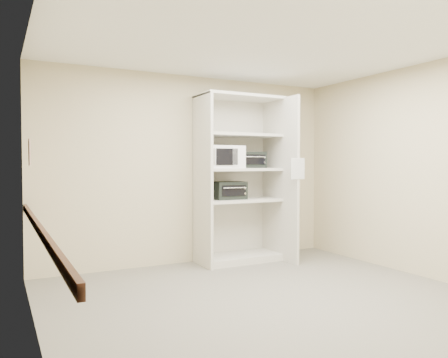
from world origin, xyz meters
name	(u,v)px	position (x,y,z in m)	size (l,w,h in m)	color
floor	(268,299)	(0.00, 0.00, 0.00)	(4.50, 4.00, 0.01)	#6D685C
ceiling	(269,42)	(0.00, 0.00, 2.70)	(4.50, 4.00, 0.01)	white
wall_back	(192,169)	(0.00, 2.00, 1.35)	(4.50, 0.02, 2.70)	#C7B992
wall_front	(440,177)	(0.00, -2.00, 1.35)	(4.50, 0.02, 2.70)	#C7B992
wall_left	(35,174)	(-2.25, 0.00, 1.35)	(0.02, 4.00, 2.70)	#C7B992
wall_right	(414,170)	(2.25, 0.00, 1.35)	(0.02, 4.00, 2.70)	#C7B992
shelving_unit	(242,184)	(0.67, 1.70, 1.13)	(1.24, 0.92, 2.42)	beige
microwave	(223,157)	(0.32, 1.66, 1.53)	(0.53, 0.40, 0.32)	white
toaster_oven_upper	(250,160)	(0.83, 1.76, 1.49)	(0.42, 0.31, 0.24)	black
toaster_oven_lower	(228,190)	(0.45, 1.72, 1.05)	(0.46, 0.34, 0.25)	black
paper_sign	(298,169)	(1.20, 1.07, 1.36)	(0.23, 0.01, 0.29)	white
chair_rail	(39,229)	(-2.23, 0.00, 0.90)	(0.04, 3.98, 0.08)	#3A1F15
wall_poster	(29,152)	(-2.24, 0.86, 1.55)	(0.01, 0.19, 0.27)	white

